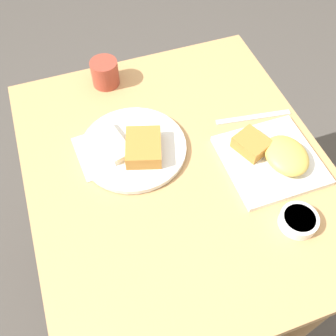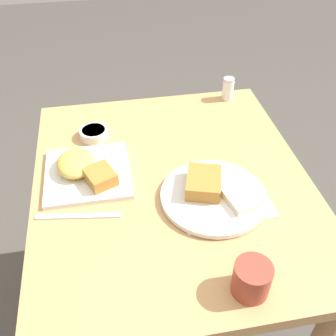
{
  "view_description": "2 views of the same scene",
  "coord_description": "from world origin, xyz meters",
  "px_view_note": "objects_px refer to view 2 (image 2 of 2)",
  "views": [
    {
      "loc": [
        -0.54,
        0.22,
        1.59
      ],
      "look_at": [
        -0.03,
        0.04,
        0.82
      ],
      "focal_mm": 42.0,
      "sensor_mm": 36.0,
      "label": 1
    },
    {
      "loc": [
        0.79,
        -0.16,
        1.51
      ],
      "look_at": [
        -0.03,
        -0.01,
        0.79
      ],
      "focal_mm": 42.0,
      "sensor_mm": 36.0,
      "label": 2
    }
  ],
  "objects_px": {
    "plate_oval_far": "(213,193)",
    "butter_knife": "(78,216)",
    "sauce_ramekin": "(94,133)",
    "plate_square_near": "(85,170)",
    "coffee_mug": "(252,279)",
    "salt_shaker": "(228,90)"
  },
  "relations": [
    {
      "from": "plate_oval_far",
      "to": "sauce_ramekin",
      "type": "height_order",
      "value": "plate_oval_far"
    },
    {
      "from": "plate_oval_far",
      "to": "butter_knife",
      "type": "height_order",
      "value": "plate_oval_far"
    },
    {
      "from": "salt_shaker",
      "to": "sauce_ramekin",
      "type": "bearing_deg",
      "value": -72.65
    },
    {
      "from": "sauce_ramekin",
      "to": "butter_knife",
      "type": "height_order",
      "value": "sauce_ramekin"
    },
    {
      "from": "salt_shaker",
      "to": "butter_knife",
      "type": "bearing_deg",
      "value": -47.87
    },
    {
      "from": "plate_square_near",
      "to": "plate_oval_far",
      "type": "bearing_deg",
      "value": 65.75
    },
    {
      "from": "sauce_ramekin",
      "to": "plate_oval_far",
      "type": "bearing_deg",
      "value": 42.18
    },
    {
      "from": "salt_shaker",
      "to": "coffee_mug",
      "type": "height_order",
      "value": "salt_shaker"
    },
    {
      "from": "plate_oval_far",
      "to": "salt_shaker",
      "type": "distance_m",
      "value": 0.51
    },
    {
      "from": "plate_oval_far",
      "to": "butter_knife",
      "type": "relative_size",
      "value": 1.29
    },
    {
      "from": "sauce_ramekin",
      "to": "butter_knife",
      "type": "relative_size",
      "value": 0.41
    },
    {
      "from": "plate_oval_far",
      "to": "butter_knife",
      "type": "xyz_separation_m",
      "value": [
        0.0,
        -0.35,
        -0.02
      ]
    },
    {
      "from": "sauce_ramekin",
      "to": "coffee_mug",
      "type": "distance_m",
      "value": 0.68
    },
    {
      "from": "coffee_mug",
      "to": "butter_knife",
      "type": "bearing_deg",
      "value": -127.73
    },
    {
      "from": "butter_knife",
      "to": "salt_shaker",
      "type": "bearing_deg",
      "value": 50.41
    },
    {
      "from": "butter_knife",
      "to": "coffee_mug",
      "type": "xyz_separation_m",
      "value": [
        0.28,
        0.36,
        0.04
      ]
    },
    {
      "from": "salt_shaker",
      "to": "coffee_mug",
      "type": "distance_m",
      "value": 0.78
    },
    {
      "from": "butter_knife",
      "to": "coffee_mug",
      "type": "bearing_deg",
      "value": -29.45
    },
    {
      "from": "plate_oval_far",
      "to": "salt_shaker",
      "type": "bearing_deg",
      "value": 158.94
    },
    {
      "from": "salt_shaker",
      "to": "plate_square_near",
      "type": "bearing_deg",
      "value": -57.2
    },
    {
      "from": "plate_oval_far",
      "to": "sauce_ramekin",
      "type": "bearing_deg",
      "value": -137.82
    },
    {
      "from": "plate_square_near",
      "to": "butter_knife",
      "type": "relative_size",
      "value": 1.09
    }
  ]
}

